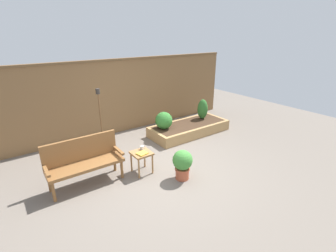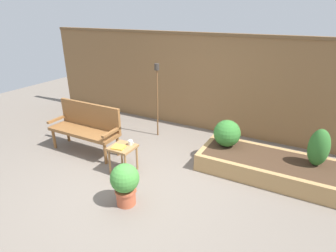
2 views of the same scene
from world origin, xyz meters
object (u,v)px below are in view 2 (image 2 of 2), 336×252
at_px(tiki_torch, 157,87).
at_px(shrub_far_corner, 319,148).
at_px(potted_boxwood, 125,182).
at_px(garden_bench, 87,124).
at_px(side_table, 123,151).
at_px(shrub_near_bench, 227,133).
at_px(book_on_table, 119,147).
at_px(cup_on_table, 131,143).

bearing_deg(tiki_torch, shrub_far_corner, -6.66).
height_order(potted_boxwood, shrub_far_corner, shrub_far_corner).
bearing_deg(garden_bench, tiki_torch, 55.50).
relative_size(side_table, shrub_near_bench, 0.99).
distance_m(potted_boxwood, shrub_near_bench, 2.10).
distance_m(book_on_table, shrub_near_bench, 1.94).
relative_size(side_table, book_on_table, 2.40).
distance_m(side_table, book_on_table, 0.12).
xyz_separation_m(garden_bench, tiki_torch, (0.86, 1.25, 0.55)).
relative_size(cup_on_table, shrub_near_bench, 0.23).
height_order(cup_on_table, tiki_torch, tiki_torch).
height_order(garden_bench, shrub_near_bench, garden_bench).
relative_size(cup_on_table, shrub_far_corner, 0.18).
bearing_deg(side_table, cup_on_table, 53.38).
bearing_deg(side_table, garden_bench, 163.36).
xyz_separation_m(potted_boxwood, shrub_far_corner, (2.32, 1.91, 0.25)).
bearing_deg(cup_on_table, side_table, -126.62).
relative_size(garden_bench, shrub_far_corner, 2.33).
relative_size(potted_boxwood, shrub_near_bench, 1.32).
bearing_deg(potted_boxwood, side_table, 128.74).
distance_m(book_on_table, shrub_far_corner, 3.18).
height_order(potted_boxwood, tiki_torch, tiki_torch).
distance_m(shrub_near_bench, shrub_far_corner, 1.46).
distance_m(book_on_table, potted_boxwood, 0.86).
bearing_deg(potted_boxwood, garden_bench, 148.39).
xyz_separation_m(book_on_table, potted_boxwood, (0.58, -0.62, -0.13)).
distance_m(potted_boxwood, shrub_far_corner, 3.02).
bearing_deg(shrub_near_bench, book_on_table, -138.12).
bearing_deg(shrub_far_corner, potted_boxwood, -140.62).
xyz_separation_m(cup_on_table, shrub_far_corner, (2.79, 1.10, 0.09)).
xyz_separation_m(shrub_near_bench, tiki_torch, (-1.66, 0.36, 0.56)).
bearing_deg(cup_on_table, shrub_far_corner, 21.53).
bearing_deg(shrub_near_bench, tiki_torch, 167.62).
distance_m(garden_bench, cup_on_table, 1.21).
distance_m(garden_bench, side_table, 1.16).
xyz_separation_m(garden_bench, side_table, (1.10, -0.33, -0.15)).
bearing_deg(cup_on_table, garden_bench, 169.74).
relative_size(book_on_table, potted_boxwood, 0.31).
relative_size(garden_bench, tiki_torch, 0.91).
relative_size(shrub_near_bench, shrub_far_corner, 0.78).
bearing_deg(tiki_torch, book_on_table, -82.41).
xyz_separation_m(cup_on_table, book_on_table, (-0.11, -0.19, -0.03)).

